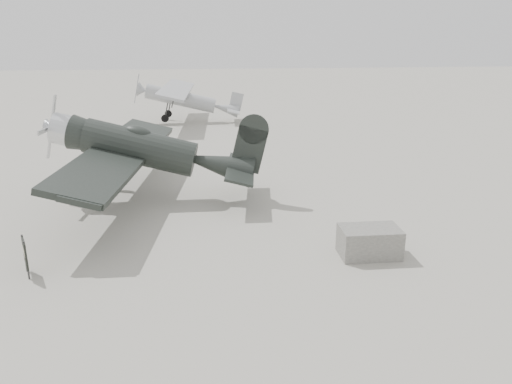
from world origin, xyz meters
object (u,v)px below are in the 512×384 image
(highwing_monoplane, at_px, (185,96))
(lowwing_monoplane, at_px, (151,151))
(equipment_block, at_px, (369,242))
(sign_board, at_px, (25,253))

(highwing_monoplane, bearing_deg, lowwing_monoplane, -89.82)
(lowwing_monoplane, relative_size, equipment_block, 6.68)
(lowwing_monoplane, height_order, sign_board, lowwing_monoplane)
(lowwing_monoplane, relative_size, sign_board, 10.57)
(equipment_block, bearing_deg, sign_board, -178.96)
(lowwing_monoplane, relative_size, highwing_monoplane, 1.09)
(highwing_monoplane, distance_m, sign_board, 25.15)
(highwing_monoplane, bearing_deg, sign_board, -95.91)
(equipment_block, distance_m, sign_board, 10.06)
(highwing_monoplane, distance_m, equipment_block, 25.40)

